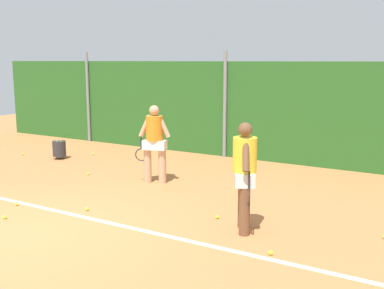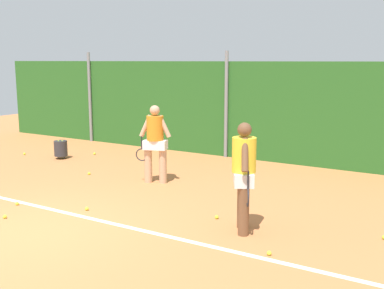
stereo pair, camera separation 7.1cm
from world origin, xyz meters
The scene contains 17 objects.
ground_plane centered at (0.00, 2.10, 0.00)m, with size 27.97×27.97×0.00m, color #C67542.
hedge_fence_backdrop centered at (0.00, 7.12, 1.33)m, with size 17.56×0.25×2.65m, color #286023.
fence_post_left centered at (-5.07, 6.94, 1.47)m, with size 0.10×0.10×2.94m, color gray.
fence_post_center centered at (0.00, 6.94, 1.47)m, with size 0.10×0.10×2.94m, color gray.
court_baseline_paint centered at (0.00, 1.07, 0.00)m, with size 12.83×0.10×0.01m, color white.
player_foreground_near centered at (2.92, 1.89, 0.98)m, with size 0.52×0.70×1.74m.
player_midcourt centered at (-0.04, 3.63, 0.96)m, with size 0.75×0.45×1.72m.
ball_hopper centered at (-3.78, 4.37, 0.29)m, with size 0.36×0.36×0.51m.
tennis_ball_1 centered at (2.23, 3.37, 0.03)m, with size 0.07×0.07×0.07m, color #CCDB33.
tennis_ball_2 centered at (0.06, 1.37, 0.03)m, with size 0.07×0.07×0.07m, color #CCDB33.
tennis_ball_4 centered at (2.28, 2.19, 0.03)m, with size 0.07×0.07×0.07m, color #CCDB33.
tennis_ball_5 centered at (3.64, 1.22, 0.03)m, with size 0.07×0.07×0.07m, color #CCDB33.
tennis_ball_6 centered at (-1.80, 3.39, 0.03)m, with size 0.07×0.07×0.07m, color #CCDB33.
tennis_ball_7 centered at (-3.37, 5.26, 0.03)m, with size 0.07×0.07×0.07m, color #CCDB33.
tennis_ball_9 centered at (-5.07, 4.19, 0.03)m, with size 0.07×0.07×0.07m, color #CCDB33.
tennis_ball_10 centered at (-1.28, 0.92, 0.03)m, with size 0.07×0.07×0.07m, color #CCDB33.
tennis_ball_11 centered at (-0.84, 0.31, 0.03)m, with size 0.07×0.07×0.07m, color #CCDB33.
Camera 1 is at (5.87, -4.66, 2.68)m, focal length 44.05 mm.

